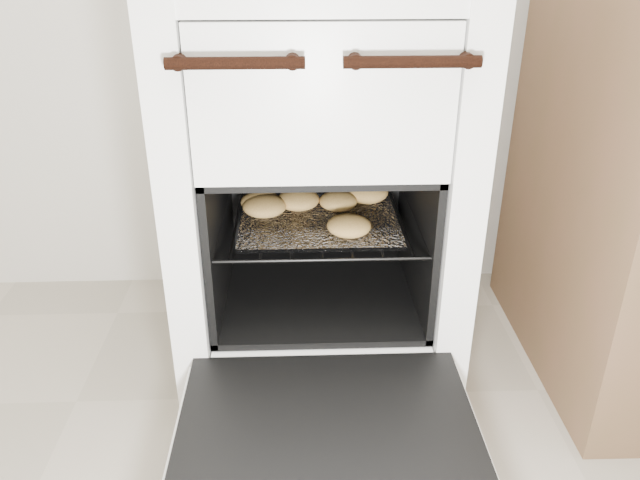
{
  "coord_description": "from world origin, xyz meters",
  "views": [
    {
      "loc": [
        -0.18,
        -0.02,
        0.9
      ],
      "look_at": [
        -0.14,
        1.06,
        0.37
      ],
      "focal_mm": 35.0,
      "sensor_mm": 36.0,
      "label": 1
    }
  ],
  "objects": [
    {
      "name": "oven_door",
      "position": [
        -0.14,
        0.73,
        0.18
      ],
      "size": [
        0.49,
        0.38,
        0.03
      ],
      "color": "black",
      "rests_on": "stove"
    },
    {
      "name": "baked_rolls",
      "position": [
        -0.14,
        1.15,
        0.41
      ],
      "size": [
        0.34,
        0.28,
        0.04
      ],
      "color": "tan",
      "rests_on": "foil_sheet"
    },
    {
      "name": "stove",
      "position": [
        -0.14,
        1.19,
        0.41
      ],
      "size": [
        0.55,
        0.61,
        0.84
      ],
      "color": "white",
      "rests_on": "ground"
    },
    {
      "name": "foil_sheet",
      "position": [
        -0.14,
        1.12,
        0.39
      ],
      "size": [
        0.31,
        0.27,
        0.01
      ],
      "primitive_type": "cube",
      "color": "silver",
      "rests_on": "oven_rack"
    },
    {
      "name": "oven_rack",
      "position": [
        -0.14,
        1.13,
        0.38
      ],
      "size": [
        0.4,
        0.38,
        0.01
      ],
      "color": "black",
      "rests_on": "stove"
    }
  ]
}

